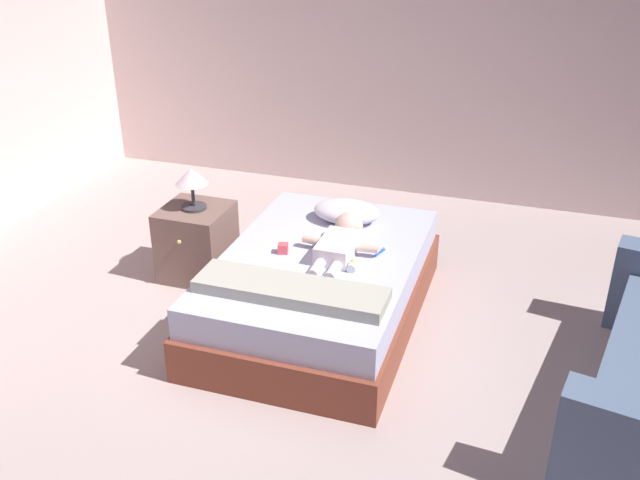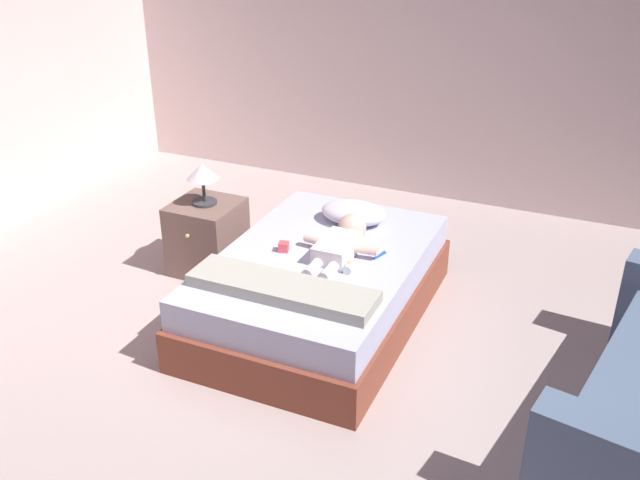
# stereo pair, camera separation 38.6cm
# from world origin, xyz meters

# --- Properties ---
(ground_plane) EXTENTS (8.00, 8.00, 0.00)m
(ground_plane) POSITION_xyz_m (0.00, 0.00, 0.00)
(ground_plane) COLOR #AE9C98
(wall_behind_bed) EXTENTS (8.00, 0.12, 2.69)m
(wall_behind_bed) POSITION_xyz_m (0.00, 3.00, 1.35)
(wall_behind_bed) COLOR beige
(wall_behind_bed) RESTS_ON ground_plane
(bed) EXTENTS (1.22, 1.84, 0.47)m
(bed) POSITION_xyz_m (-0.03, 0.65, 0.23)
(bed) COLOR brown
(bed) RESTS_ON ground_plane
(pillow) EXTENTS (0.45, 0.31, 0.14)m
(pillow) POSITION_xyz_m (-0.01, 1.18, 0.54)
(pillow) COLOR silver
(pillow) RESTS_ON bed
(baby) EXTENTS (0.49, 0.68, 0.18)m
(baby) POSITION_xyz_m (0.08, 0.74, 0.54)
(baby) COLOR white
(baby) RESTS_ON bed
(toothbrush) EXTENTS (0.05, 0.13, 0.02)m
(toothbrush) POSITION_xyz_m (0.33, 0.79, 0.48)
(toothbrush) COLOR blue
(toothbrush) RESTS_ON bed
(nightstand) EXTENTS (0.46, 0.49, 0.52)m
(nightstand) POSITION_xyz_m (-1.04, 0.93, 0.26)
(nightstand) COLOR #75584F
(nightstand) RESTS_ON ground_plane
(lamp) EXTENTS (0.23, 0.23, 0.30)m
(lamp) POSITION_xyz_m (-1.04, 0.93, 0.74)
(lamp) COLOR #333338
(lamp) RESTS_ON nightstand
(blanket) EXTENTS (1.10, 0.29, 0.07)m
(blanket) POSITION_xyz_m (-0.03, 0.13, 0.50)
(blanket) COLOR #A5A496
(blanket) RESTS_ON bed
(toy_block) EXTENTS (0.07, 0.07, 0.06)m
(toy_block) POSITION_xyz_m (-0.26, 0.60, 0.50)
(toy_block) COLOR #E54A4F
(toy_block) RESTS_ON bed
(baby_bottle) EXTENTS (0.06, 0.10, 0.08)m
(baby_bottle) POSITION_xyz_m (0.22, 0.53, 0.50)
(baby_bottle) COLOR white
(baby_bottle) RESTS_ON bed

